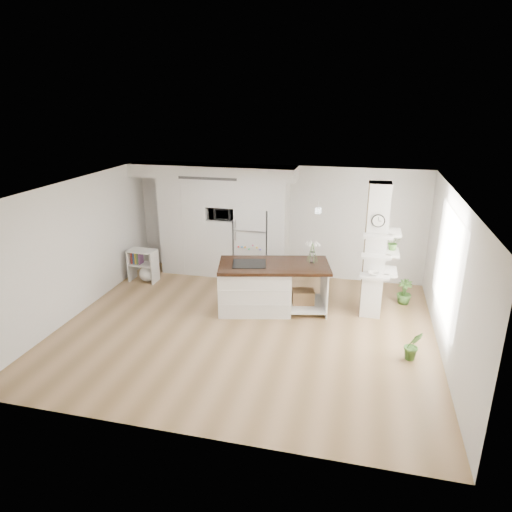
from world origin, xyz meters
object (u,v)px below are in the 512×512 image
at_px(kitchen_island, 261,286).
at_px(bookshelf, 144,268).
at_px(refrigerator, 253,242).
at_px(floor_plant_a, 413,345).

distance_m(kitchen_island, bookshelf, 3.18).
height_order(refrigerator, kitchen_island, refrigerator).
height_order(refrigerator, floor_plant_a, refrigerator).
xyz_separation_m(kitchen_island, floor_plant_a, (2.91, -1.30, -0.25)).
distance_m(refrigerator, floor_plant_a, 4.72).
bearing_deg(kitchen_island, refrigerator, 95.81).
height_order(bookshelf, floor_plant_a, bookshelf).
bearing_deg(bookshelf, floor_plant_a, -17.46).
distance_m(bookshelf, floor_plant_a, 6.34).
xyz_separation_m(bookshelf, floor_plant_a, (5.97, -2.14, -0.07)).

